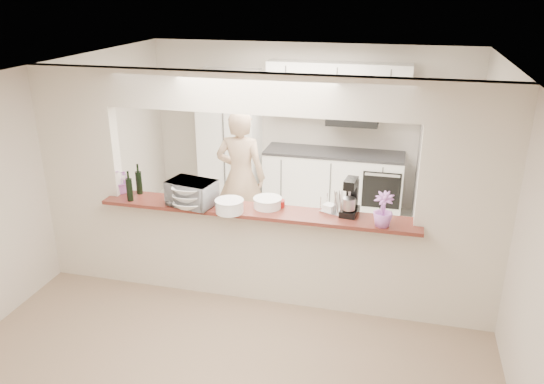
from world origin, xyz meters
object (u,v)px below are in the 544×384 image
(toaster_oven, at_px, (192,193))
(person, at_px, (241,178))
(refrigerator, at_px, (444,167))
(stand_mixer, at_px, (350,198))

(toaster_oven, bearing_deg, person, 97.51)
(refrigerator, xyz_separation_m, toaster_oven, (-2.75, -2.75, 0.38))
(toaster_oven, relative_size, person, 0.27)
(stand_mixer, bearing_deg, toaster_oven, -174.40)
(refrigerator, distance_m, toaster_oven, 3.91)
(refrigerator, relative_size, toaster_oven, 3.47)
(person, bearing_deg, toaster_oven, 85.86)
(person, bearing_deg, refrigerator, -153.59)
(stand_mixer, relative_size, person, 0.21)
(toaster_oven, xyz_separation_m, person, (0.10, 1.43, -0.32))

